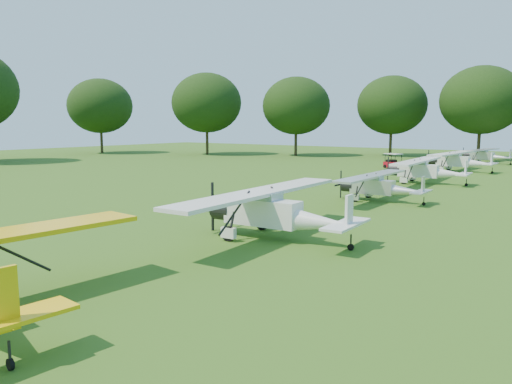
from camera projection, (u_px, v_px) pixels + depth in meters
ground at (252, 232)px, 22.88m from camera, size 160.00×160.00×0.00m
tree_belt at (327, 45)px, 19.86m from camera, size 137.36×130.27×14.52m
aircraft_3 at (273, 209)px, 21.31m from camera, size 7.21×11.47×2.26m
aircraft_4 at (379, 185)px, 31.81m from camera, size 5.82×9.24×1.83m
aircraft_5 at (424, 169)px, 41.25m from camera, size 6.71×10.68×2.10m
aircraft_6 at (458, 160)px, 51.53m from camera, size 6.80×10.82×2.13m
aircraft_7 at (485, 155)px, 62.07m from camera, size 6.09×9.66×1.90m
golf_cart at (393, 163)px, 55.48m from camera, size 2.20×1.80×1.64m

